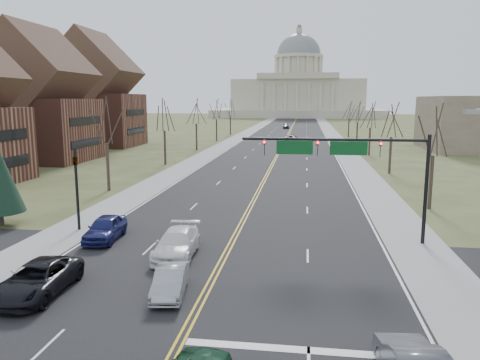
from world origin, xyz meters
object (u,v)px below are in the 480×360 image
(car_sb_outer_lead, at_px, (37,279))
(car_sb_inner_second, at_px, (177,243))
(signal_left, at_px, (76,180))
(car_sb_inner_lead, at_px, (170,281))
(car_sb_outer_second, at_px, (105,228))
(signal_mast, at_px, (347,156))
(car_far_sb, at_px, (286,126))
(car_far_nb, at_px, (291,138))

(car_sb_outer_lead, xyz_separation_m, car_sb_inner_second, (5.18, 6.41, 0.03))
(signal_left, distance_m, car_sb_inner_lead, 14.50)
(signal_left, relative_size, car_sb_outer_second, 1.26)
(signal_mast, distance_m, car_far_sb, 123.96)
(car_sb_inner_lead, distance_m, car_sb_outer_second, 10.67)
(signal_mast, distance_m, car_sb_inner_second, 12.34)
(car_sb_inner_lead, height_order, car_far_sb, car_far_sb)
(car_sb_outer_second, distance_m, car_far_nb, 77.13)
(signal_mast, bearing_deg, car_sb_inner_second, -155.48)
(car_sb_inner_lead, bearing_deg, car_sb_outer_lead, -179.63)
(signal_left, bearing_deg, car_far_sb, 85.48)
(car_sb_inner_second, relative_size, car_far_sb, 1.12)
(signal_left, bearing_deg, signal_mast, -0.00)
(car_far_nb, bearing_deg, car_far_sb, -82.39)
(signal_left, distance_m, car_far_sb, 123.94)
(signal_left, bearing_deg, car_sb_inner_lead, -45.96)
(car_sb_outer_lead, distance_m, car_far_sb, 134.77)
(car_sb_outer_second, bearing_deg, car_far_nb, 78.39)
(car_sb_inner_lead, bearing_deg, car_sb_outer_second, 122.61)
(car_sb_outer_second, bearing_deg, car_sb_outer_lead, -90.85)
(signal_mast, xyz_separation_m, car_far_sb, (-9.17, 123.52, -4.91))
(car_sb_inner_second, height_order, car_far_nb, car_far_nb)
(signal_left, height_order, car_far_sb, signal_left)
(car_sb_inner_lead, relative_size, car_far_nb, 0.67)
(car_sb_inner_second, relative_size, car_far_nb, 0.92)
(car_sb_inner_lead, relative_size, car_sb_outer_second, 0.85)
(car_sb_inner_lead, xyz_separation_m, car_sb_outer_lead, (-6.38, -0.91, 0.11))
(car_sb_outer_lead, height_order, car_far_nb, car_far_nb)
(signal_left, distance_m, car_sb_outer_second, 4.62)
(signal_left, xyz_separation_m, car_sb_outer_lead, (3.47, -11.11, -2.93))
(car_sb_outer_lead, distance_m, car_sb_inner_second, 8.24)
(signal_left, xyz_separation_m, car_far_sb, (9.77, 123.52, -2.86))
(car_sb_inner_second, bearing_deg, signal_left, 148.59)
(signal_mast, relative_size, car_sb_outer_lead, 2.17)
(car_sb_outer_lead, bearing_deg, car_sb_outer_second, 91.52)
(car_sb_inner_second, distance_m, car_sb_outer_second, 6.28)
(car_sb_outer_second, height_order, car_far_sb, car_far_sb)
(car_sb_outer_second, bearing_deg, car_far_sb, 82.73)
(car_sb_outer_lead, xyz_separation_m, car_far_nb, (9.48, 85.51, 0.06))
(signal_mast, bearing_deg, car_sb_inner_lead, -131.72)
(signal_left, xyz_separation_m, car_sb_inner_second, (8.66, -4.69, -2.90))
(car_sb_outer_second, distance_m, car_far_sb, 125.77)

